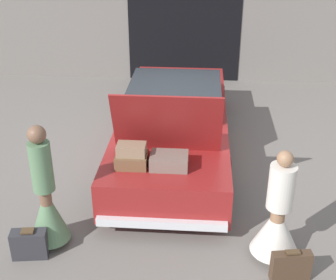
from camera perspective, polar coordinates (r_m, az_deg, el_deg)
The scene contains 7 objects.
ground_plane at distance 8.70m, azimuth 0.69°, elevation -1.39°, with size 40.00×40.00×0.00m, color slate.
garage_wall_back at distance 12.01m, azimuth 2.01°, elevation 13.79°, with size 12.00×0.14×2.80m.
car at distance 8.45m, azimuth 0.70°, elevation 2.06°, with size 1.91×5.15×1.80m.
person_left at distance 6.34m, azimuth -14.60°, elevation -7.47°, with size 0.53×0.53×1.76m.
person_right at distance 6.16m, azimuth 13.16°, elevation -9.52°, with size 0.63×0.63×1.54m.
suitcase_beside_left_person at distance 6.44m, azimuth -16.51°, elevation -12.06°, with size 0.48×0.25×0.42m.
suitcase_beside_right_person at distance 6.06m, azimuth 14.74°, elevation -14.64°, with size 0.50×0.21×0.43m.
Camera 1 is at (0.47, -7.64, 4.14)m, focal length 50.00 mm.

